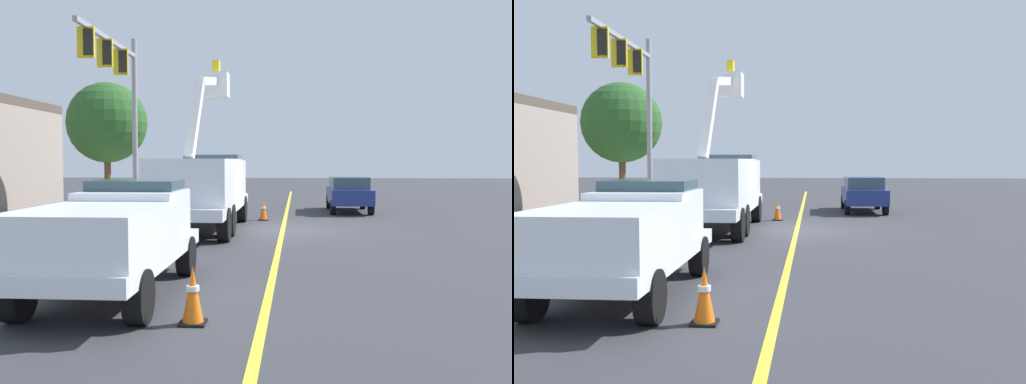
# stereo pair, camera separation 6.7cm
# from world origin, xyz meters

# --- Properties ---
(ground) EXTENTS (120.00, 120.00, 0.00)m
(ground) POSITION_xyz_m (0.00, 0.00, 0.00)
(ground) COLOR #38383D
(sidewalk_far_side) EXTENTS (60.01, 3.71, 0.12)m
(sidewalk_far_side) POSITION_xyz_m (-0.01, 7.32, 0.06)
(sidewalk_far_side) COLOR #B2ADA3
(sidewalk_far_side) RESTS_ON ground
(lane_centre_stripe) EXTENTS (50.00, 0.25, 0.01)m
(lane_centre_stripe) POSITION_xyz_m (0.00, 0.00, 0.00)
(lane_centre_stripe) COLOR yellow
(lane_centre_stripe) RESTS_ON ground
(utility_bucket_truck) EXTENTS (8.20, 2.60, 6.18)m
(utility_bucket_truck) POSITION_xyz_m (-0.20, 2.81, 1.59)
(utility_bucket_truck) COLOR white
(utility_bucket_truck) RESTS_ON ground
(service_pickup_truck) EXTENTS (5.60, 2.20, 2.06)m
(service_pickup_truck) POSITION_xyz_m (-10.15, 2.80, 1.12)
(service_pickup_truck) COLOR white
(service_pickup_truck) RESTS_ON ground
(passing_minivan) EXTENTS (4.80, 1.96, 1.69)m
(passing_minivan) POSITION_xyz_m (7.47, -2.97, 0.97)
(passing_minivan) COLOR navy
(passing_minivan) RESTS_ON ground
(traffic_cone_leading) EXTENTS (0.40, 0.40, 0.88)m
(traffic_cone_leading) POSITION_xyz_m (-11.88, 1.05, 0.44)
(traffic_cone_leading) COLOR black
(traffic_cone_leading) RESTS_ON ground
(traffic_cone_mid_front) EXTENTS (0.40, 0.40, 0.83)m
(traffic_cone_mid_front) POSITION_xyz_m (3.14, 0.88, 0.41)
(traffic_cone_mid_front) COLOR black
(traffic_cone_mid_front) RESTS_ON ground
(traffic_signal_mast) EXTENTS (6.55, 0.57, 7.53)m
(traffic_signal_mast) POSITION_xyz_m (1.38, 6.30, 5.35)
(traffic_signal_mast) COLOR gray
(traffic_signal_mast) RESTS_ON ground
(street_tree_right) EXTENTS (3.84, 3.84, 6.19)m
(street_tree_right) POSITION_xyz_m (6.65, 8.60, 4.26)
(street_tree_right) COLOR brown
(street_tree_right) RESTS_ON ground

